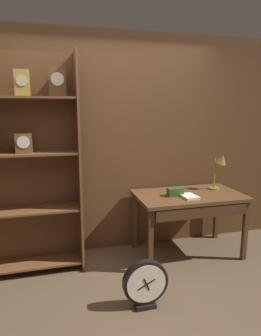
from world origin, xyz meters
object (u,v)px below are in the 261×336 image
at_px(workbench, 189,201).
at_px(desk_lamp, 220,165).
at_px(bookshelf, 4,161).
at_px(round_clock_large, 145,284).
at_px(open_repair_manual, 189,196).
at_px(toolbox_small, 175,192).

bearing_deg(workbench, desk_lamp, 13.96).
distance_m(bookshelf, workbench, 2.07).
bearing_deg(round_clock_large, desk_lamp, 36.72).
relative_size(bookshelf, open_repair_manual, 10.41).
bearing_deg(open_repair_manual, workbench, 54.12).
distance_m(toolbox_small, open_repair_manual, 0.16).
height_order(desk_lamp, open_repair_manual, desk_lamp).
relative_size(workbench, desk_lamp, 2.73).
height_order(desk_lamp, toolbox_small, desk_lamp).
height_order(bookshelf, toolbox_small, bookshelf).
distance_m(workbench, desk_lamp, 0.60).
bearing_deg(desk_lamp, round_clock_large, -143.28).
xyz_separation_m(workbench, toolbox_small, (-0.19, -0.00, 0.13)).
relative_size(workbench, round_clock_large, 2.78).
xyz_separation_m(workbench, desk_lamp, (0.44, 0.11, 0.40)).
bearing_deg(toolbox_small, round_clock_large, -126.91).
xyz_separation_m(desk_lamp, toolbox_small, (-0.63, -0.11, -0.27)).
bearing_deg(bookshelf, round_clock_large, -37.38).
distance_m(desk_lamp, open_repair_manual, 0.62).
height_order(workbench, desk_lamp, desk_lamp).
bearing_deg(toolbox_small, desk_lamp, 10.17).
xyz_separation_m(toolbox_small, open_repair_manual, (0.12, -0.10, -0.03)).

